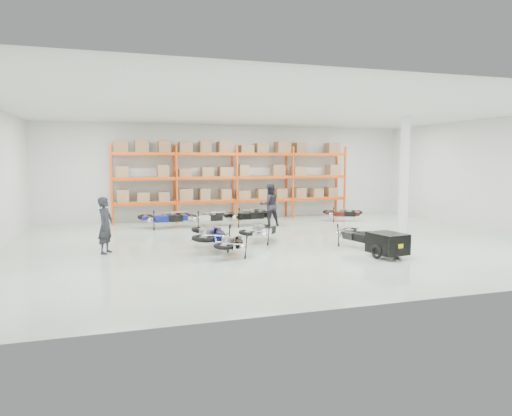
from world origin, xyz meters
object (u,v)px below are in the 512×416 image
object	(u,v)px
moto_silver_left	(261,228)
moto_back_a	(165,214)
moto_back_d	(343,211)
moto_black_far_left	(231,239)
moto_touring_right	(359,232)
moto_back_b	(207,214)
moto_back_c	(246,212)
trailer	(387,244)
person_back	(269,205)
person_left	(105,225)
moto_blue_centre	(210,231)

from	to	relation	value
moto_silver_left	moto_back_a	size ratio (longest dim) A/B	0.89
moto_back_a	moto_back_d	bearing A→B (deg)	-93.04
moto_black_far_left	moto_touring_right	xyz separation A→B (m)	(4.27, -0.02, 0.04)
moto_back_a	moto_back_b	bearing A→B (deg)	-91.76
moto_back_b	moto_back_c	bearing A→B (deg)	-97.55
trailer	moto_back_d	xyz separation A→B (m)	(2.57, 7.61, 0.06)
moto_black_far_left	person_back	distance (m)	6.26
moto_silver_left	person_left	distance (m)	5.11
trailer	person_back	world-z (taller)	person_back
moto_blue_centre	person_back	world-z (taller)	person_back
person_left	person_back	xyz separation A→B (m)	(6.60, 3.99, 0.06)
moto_back_a	moto_back_d	xyz separation A→B (m)	(8.13, -0.16, -0.10)
moto_black_far_left	trailer	size ratio (longest dim) A/B	0.92
person_back	moto_back_d	bearing A→B (deg)	-176.00
moto_silver_left	trailer	distance (m)	4.43
moto_blue_centre	moto_back_d	xyz separation A→B (m)	(7.26, 4.91, -0.13)
moto_back_b	person_left	distance (m)	6.19
trailer	moto_back_a	distance (m)	9.55
moto_back_b	person_left	size ratio (longest dim) A/B	0.99
moto_blue_centre	person_back	distance (m)	5.58
moto_black_far_left	moto_back_c	size ratio (longest dim) A/B	0.83
moto_black_far_left	person_back	world-z (taller)	person_back
moto_blue_centre	moto_back_a	xyz separation A→B (m)	(-0.88, 5.06, -0.03)
moto_back_a	moto_black_far_left	bearing A→B (deg)	-170.09
moto_black_far_left	moto_back_a	bearing A→B (deg)	-62.12
moto_blue_centre	trailer	world-z (taller)	moto_blue_centre
moto_silver_left	moto_back_d	xyz separation A→B (m)	(5.31, 4.13, -0.03)
moto_blue_centre	moto_back_c	distance (m)	5.54
moto_touring_right	person_left	world-z (taller)	person_left
moto_black_far_left	moto_back_d	world-z (taller)	moto_black_far_left
moto_touring_right	moto_back_c	world-z (taller)	moto_back_c
moto_black_far_left	moto_back_c	world-z (taller)	moto_back_c
trailer	moto_silver_left	bearing A→B (deg)	117.98
moto_black_far_left	moto_back_b	distance (m)	6.17
moto_touring_right	moto_back_d	xyz separation A→B (m)	(2.57, 6.01, -0.05)
moto_back_a	moto_blue_centre	bearing A→B (deg)	-172.13
moto_black_far_left	moto_back_b	world-z (taller)	moto_back_b
moto_silver_left	moto_touring_right	xyz separation A→B (m)	(2.74, -1.88, 0.02)
person_left	moto_touring_right	bearing A→B (deg)	-75.92
moto_back_a	trailer	bearing A→B (deg)	-146.36
trailer	moto_back_b	bearing A→B (deg)	105.82
moto_silver_left	moto_black_far_left	distance (m)	2.41
person_left	moto_silver_left	bearing A→B (deg)	-60.74
moto_black_far_left	person_left	size ratio (longest dim) A/B	0.94
moto_silver_left	trailer	size ratio (longest dim) A/B	0.96
moto_back_d	person_left	distance (m)	11.34
moto_back_a	person_back	distance (m)	4.40
moto_black_far_left	trailer	xyz separation A→B (m)	(4.27, -1.62, -0.08)
moto_black_far_left	moto_back_c	distance (m)	6.37
moto_silver_left	trailer	world-z (taller)	moto_silver_left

